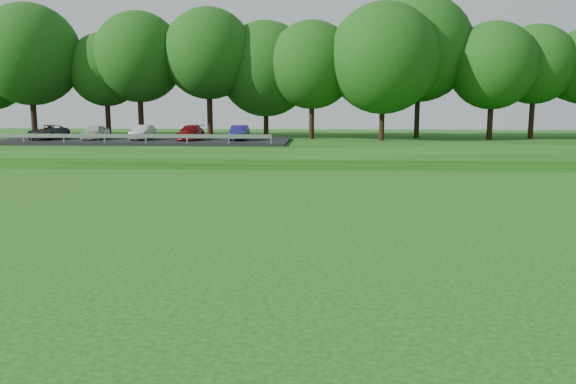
{
  "coord_description": "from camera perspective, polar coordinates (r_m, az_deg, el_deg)",
  "views": [
    {
      "loc": [
        -9.18,
        -12.48,
        3.76
      ],
      "look_at": [
        -10.14,
        2.98,
        1.3
      ],
      "focal_mm": 35.0,
      "sensor_mm": 36.0,
      "label": 1
    }
  ],
  "objects": [
    {
      "name": "walking_path",
      "position": [
        33.96,
        19.24,
        2.19
      ],
      "size": [
        130.0,
        1.6,
        0.04
      ],
      "primitive_type": "cube",
      "color": "gray",
      "rests_on": "ground"
    },
    {
      "name": "treeline",
      "position": [
        51.49,
        14.23,
        13.58
      ],
      "size": [
        104.0,
        7.0,
        15.0
      ],
      "primitive_type": null,
      "color": "#1A4710",
      "rests_on": "berm"
    },
    {
      "name": "berm",
      "position": [
        47.5,
        14.75,
        4.54
      ],
      "size": [
        130.0,
        30.0,
        0.6
      ],
      "primitive_type": "cube",
      "color": "#12450D",
      "rests_on": "ground"
    },
    {
      "name": "parking_lot",
      "position": [
        47.85,
        -15.02,
        5.44
      ],
      "size": [
        24.0,
        9.0,
        1.38
      ],
      "color": "black",
      "rests_on": "berm"
    }
  ]
}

